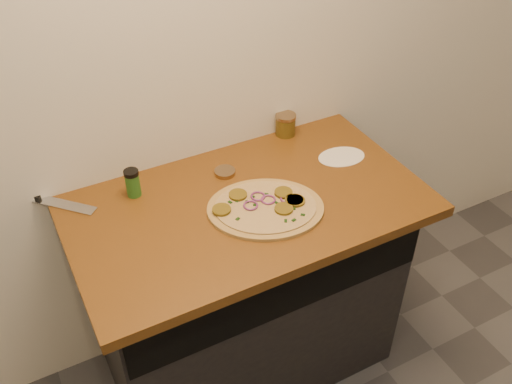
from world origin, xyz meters
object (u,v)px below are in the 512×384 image
salsa_jar (285,124)px  spice_shaker (133,183)px  pizza (266,207)px  chefs_knife (43,199)px

salsa_jar → spice_shaker: spice_shaker is taller
pizza → spice_shaker: size_ratio=4.96×
salsa_jar → spice_shaker: size_ratio=0.87×
salsa_jar → spice_shaker: (-0.65, -0.09, 0.01)m
pizza → salsa_jar: size_ratio=5.71×
pizza → chefs_knife: pizza is taller
chefs_knife → spice_shaker: size_ratio=2.57×
pizza → spice_shaker: (-0.36, 0.28, 0.04)m
chefs_knife → salsa_jar: bearing=-1.2°
chefs_knife → salsa_jar: 0.93m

